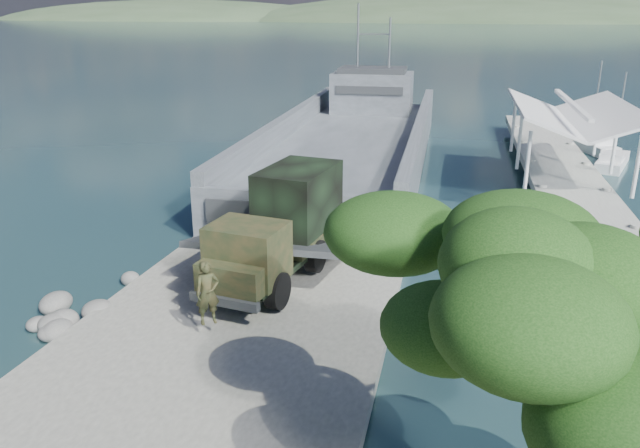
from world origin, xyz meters
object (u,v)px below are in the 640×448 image
(soldier, at_px, (208,304))
(sailboat_near, at_px, (612,162))
(pier, at_px, (567,170))
(landing_craft, at_px, (351,151))
(sailboat_far, at_px, (591,146))
(overhang_tree, at_px, (563,304))
(military_truck, at_px, (283,225))

(soldier, relative_size, sailboat_near, 0.32)
(pier, relative_size, landing_craft, 1.13)
(pier, distance_m, sailboat_far, 14.07)
(sailboat_near, xyz_separation_m, overhang_tree, (-8.73, -35.05, 5.38))
(landing_craft, distance_m, military_truck, 20.28)
(pier, distance_m, landing_craft, 14.30)
(soldier, distance_m, sailboat_far, 37.85)
(pier, bearing_deg, overhang_tree, -99.44)
(sailboat_near, height_order, sailboat_far, sailboat_far)
(pier, distance_m, sailboat_near, 9.34)
(pier, xyz_separation_m, overhang_tree, (-4.46, -26.83, 4.13))
(soldier, distance_m, overhang_tree, 11.99)
(pier, bearing_deg, landing_craft, 158.04)
(pier, distance_m, soldier, 24.25)
(sailboat_far, bearing_deg, soldier, -137.09)
(soldier, bearing_deg, military_truck, 44.09)
(sailboat_near, bearing_deg, landing_craft, -151.65)
(military_truck, distance_m, sailboat_near, 28.62)
(pier, height_order, military_truck, pier)
(military_truck, xyz_separation_m, soldier, (-0.97, -5.28, -0.88))
(landing_craft, relative_size, overhang_tree, 4.95)
(landing_craft, height_order, military_truck, landing_craft)
(pier, bearing_deg, soldier, -123.78)
(pier, height_order, overhang_tree, overhang_tree)
(pier, height_order, soldier, pier)
(soldier, bearing_deg, sailboat_near, 22.43)
(pier, xyz_separation_m, military_truck, (-12.52, -14.87, 0.81))
(military_truck, height_order, sailboat_near, sailboat_near)
(sailboat_near, height_order, overhang_tree, overhang_tree)
(sailboat_near, bearing_deg, pier, -98.44)
(sailboat_near, bearing_deg, overhang_tree, -84.96)
(soldier, bearing_deg, sailboat_far, 27.20)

